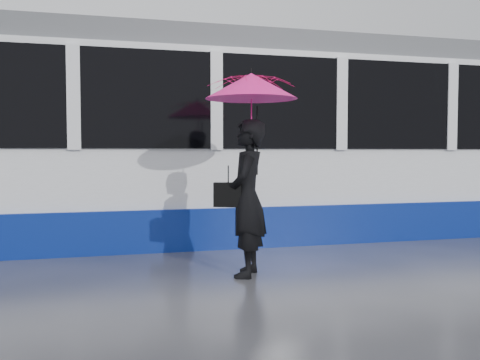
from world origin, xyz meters
name	(u,v)px	position (x,y,z in m)	size (l,w,h in m)	color
ground	(149,273)	(0.00, 0.00, 0.00)	(90.00, 90.00, 0.00)	#2C2C31
rails	(134,239)	(0.00, 2.50, 0.01)	(34.00, 1.51, 0.02)	#3F3D38
tram	(109,140)	(-0.38, 2.50, 1.64)	(26.00, 2.56, 3.35)	white
woman	(247,198)	(1.10, -0.44, 0.91)	(0.67, 0.44, 1.83)	black
umbrella	(251,104)	(1.15, -0.44, 2.00)	(1.42, 1.42, 1.23)	#F91477
handbag	(228,195)	(0.88, -0.42, 0.96)	(0.36, 0.26, 0.46)	black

